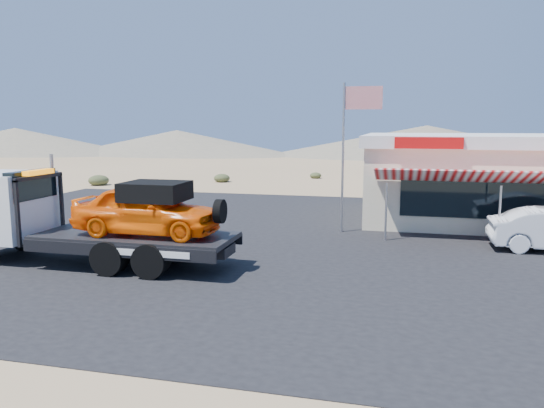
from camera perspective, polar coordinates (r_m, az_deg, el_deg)
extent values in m
plane|color=#9A7D57|center=(18.85, -8.54, -5.00)|extent=(120.00, 120.00, 0.00)
cube|color=black|center=(21.01, -0.34, -3.47)|extent=(32.00, 24.00, 0.02)
cylinder|color=black|center=(20.56, -25.19, -3.08)|extent=(1.02, 0.31, 1.02)
cylinder|color=black|center=(16.31, -17.06, -5.52)|extent=(1.02, 0.56, 1.02)
cylinder|color=black|center=(18.04, -13.72, -4.04)|extent=(1.02, 0.56, 1.02)
cylinder|color=black|center=(15.68, -12.86, -5.92)|extent=(1.02, 0.56, 1.02)
cylinder|color=black|center=(17.47, -9.84, -4.33)|extent=(1.02, 0.56, 1.02)
cube|color=black|center=(17.54, -17.66, -4.05)|extent=(8.39, 1.02, 0.31)
cube|color=white|center=(19.40, -26.61, -0.15)|extent=(2.25, 2.41, 2.15)
cube|color=black|center=(18.69, -24.49, 1.91)|extent=(0.36, 2.05, 0.92)
cube|color=black|center=(18.60, -23.60, -0.45)|extent=(0.10, 2.25, 2.05)
cube|color=orange|center=(18.47, -23.82, 3.16)|extent=(0.26, 1.23, 0.15)
cube|color=black|center=(16.93, -14.45, -3.39)|extent=(6.14, 2.35, 0.15)
imported|color=#FF5D06|center=(16.59, -13.31, -0.63)|extent=(4.51, 1.81, 1.54)
cube|color=black|center=(16.37, -12.43, 1.35)|extent=(1.84, 1.54, 0.56)
cube|color=beige|center=(26.28, 21.37, 2.15)|extent=(10.00, 8.00, 3.40)
cube|color=white|center=(26.15, 21.61, 6.40)|extent=(10.40, 8.40, 0.50)
cube|color=red|center=(21.68, 16.49, 6.32)|extent=(2.60, 0.12, 0.45)
cube|color=black|center=(22.35, 22.64, 0.52)|extent=(7.00, 0.06, 1.60)
cube|color=red|center=(21.38, 23.13, 2.72)|extent=(9.00, 1.73, 0.61)
cylinder|color=#99999E|center=(20.48, 12.16, -0.82)|extent=(0.08, 0.08, 2.20)
cylinder|color=#99999E|center=(20.76, 23.26, -1.20)|extent=(0.08, 0.08, 2.20)
cylinder|color=#99999E|center=(21.59, 7.63, 4.85)|extent=(0.10, 0.10, 6.00)
cube|color=#B20C14|center=(21.50, 9.79, 11.19)|extent=(1.50, 0.02, 0.90)
ellipsoid|color=#343B1F|center=(32.54, -27.05, 0.45)|extent=(1.19, 1.19, 0.64)
ellipsoid|color=#343B1F|center=(40.79, -26.27, 1.90)|extent=(0.99, 0.99, 0.53)
ellipsoid|color=#343B1F|center=(40.49, -18.15, 2.50)|extent=(1.46, 1.46, 0.79)
ellipsoid|color=#343B1F|center=(40.78, -5.42, 2.84)|extent=(1.23, 1.23, 0.66)
ellipsoid|color=#343B1F|center=(43.50, 4.71, 3.11)|extent=(0.95, 0.95, 0.51)
cone|color=#726B59|center=(78.78, -10.17, 6.55)|extent=(36.00, 36.00, 3.50)
cone|color=#726B59|center=(75.00, 16.27, 6.52)|extent=(44.00, 44.00, 4.20)
cone|color=#726B59|center=(89.51, -25.85, 6.16)|extent=(40.00, 40.00, 3.80)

